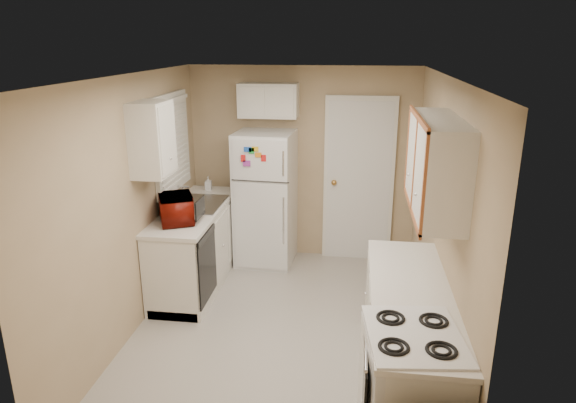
# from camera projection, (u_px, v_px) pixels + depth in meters

# --- Properties ---
(floor) EXTENTS (3.80, 3.80, 0.00)m
(floor) POSITION_uv_depth(u_px,v_px,m) (281.00, 330.00, 4.98)
(floor) COLOR beige
(floor) RESTS_ON ground
(ceiling) EXTENTS (3.80, 3.80, 0.00)m
(ceiling) POSITION_uv_depth(u_px,v_px,m) (280.00, 76.00, 4.25)
(ceiling) COLOR white
(ceiling) RESTS_ON floor
(wall_left) EXTENTS (3.80, 3.80, 0.00)m
(wall_left) POSITION_uv_depth(u_px,v_px,m) (133.00, 206.00, 4.79)
(wall_left) COLOR tan
(wall_left) RESTS_ON floor
(wall_right) EXTENTS (3.80, 3.80, 0.00)m
(wall_right) POSITION_uv_depth(u_px,v_px,m) (440.00, 220.00, 4.44)
(wall_right) COLOR tan
(wall_right) RESTS_ON floor
(wall_back) EXTENTS (2.80, 2.80, 0.00)m
(wall_back) POSITION_uv_depth(u_px,v_px,m) (303.00, 164.00, 6.41)
(wall_back) COLOR tan
(wall_back) RESTS_ON floor
(wall_front) EXTENTS (2.80, 2.80, 0.00)m
(wall_front) POSITION_uv_depth(u_px,v_px,m) (230.00, 323.00, 2.82)
(wall_front) COLOR tan
(wall_front) RESTS_ON floor
(left_counter) EXTENTS (0.60, 1.80, 0.90)m
(left_counter) POSITION_uv_depth(u_px,v_px,m) (197.00, 246.00, 5.83)
(left_counter) COLOR silver
(left_counter) RESTS_ON floor
(dishwasher) EXTENTS (0.03, 0.58, 0.72)m
(dishwasher) POSITION_uv_depth(u_px,v_px,m) (207.00, 266.00, 5.22)
(dishwasher) COLOR black
(dishwasher) RESTS_ON floor
(sink) EXTENTS (0.54, 0.74, 0.16)m
(sink) POSITION_uv_depth(u_px,v_px,m) (199.00, 207.00, 5.85)
(sink) COLOR gray
(sink) RESTS_ON left_counter
(microwave) EXTENTS (0.55, 0.45, 0.32)m
(microwave) POSITION_uv_depth(u_px,v_px,m) (176.00, 207.00, 5.25)
(microwave) COLOR maroon
(microwave) RESTS_ON left_counter
(soap_bottle) EXTENTS (0.09, 0.09, 0.17)m
(soap_bottle) POSITION_uv_depth(u_px,v_px,m) (208.00, 182.00, 6.36)
(soap_bottle) COLOR silver
(soap_bottle) RESTS_ON left_counter
(window_blinds) EXTENTS (0.10, 0.98, 1.08)m
(window_blinds) POSITION_uv_depth(u_px,v_px,m) (173.00, 143.00, 5.66)
(window_blinds) COLOR silver
(window_blinds) RESTS_ON wall_left
(upper_cabinet_left) EXTENTS (0.30, 0.45, 0.70)m
(upper_cabinet_left) POSITION_uv_depth(u_px,v_px,m) (152.00, 139.00, 4.80)
(upper_cabinet_left) COLOR silver
(upper_cabinet_left) RESTS_ON wall_left
(refrigerator) EXTENTS (0.72, 0.70, 1.65)m
(refrigerator) POSITION_uv_depth(u_px,v_px,m) (266.00, 199.00, 6.29)
(refrigerator) COLOR silver
(refrigerator) RESTS_ON floor
(cabinet_over_fridge) EXTENTS (0.70, 0.30, 0.40)m
(cabinet_over_fridge) POSITION_uv_depth(u_px,v_px,m) (269.00, 100.00, 6.08)
(cabinet_over_fridge) COLOR silver
(cabinet_over_fridge) RESTS_ON wall_back
(interior_door) EXTENTS (0.86, 0.06, 2.08)m
(interior_door) POSITION_uv_depth(u_px,v_px,m) (359.00, 181.00, 6.34)
(interior_door) COLOR silver
(interior_door) RESTS_ON floor
(right_counter) EXTENTS (0.60, 2.00, 0.90)m
(right_counter) POSITION_uv_depth(u_px,v_px,m) (407.00, 344.00, 3.95)
(right_counter) COLOR silver
(right_counter) RESTS_ON floor
(stove) EXTENTS (0.66, 0.78, 0.88)m
(stove) POSITION_uv_depth(u_px,v_px,m) (409.00, 397.00, 3.39)
(stove) COLOR silver
(stove) RESTS_ON floor
(upper_cabinet_right) EXTENTS (0.30, 1.20, 0.70)m
(upper_cabinet_right) POSITION_uv_depth(u_px,v_px,m) (437.00, 165.00, 3.81)
(upper_cabinet_right) COLOR silver
(upper_cabinet_right) RESTS_ON wall_right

